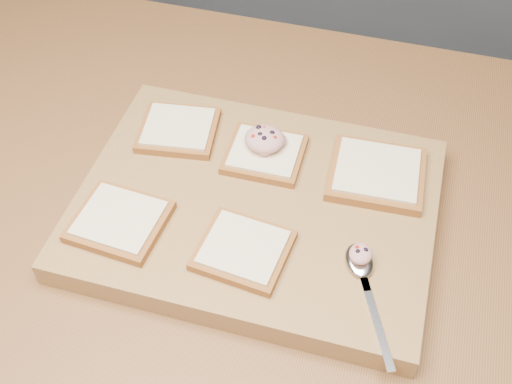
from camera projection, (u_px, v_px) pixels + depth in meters
island_counter at (296, 336)px, 1.28m from camera, size 2.00×0.80×0.90m
cutting_board at (256, 208)px, 0.90m from camera, size 0.49×0.37×0.04m
bread_far_left at (178, 129)px, 0.96m from camera, size 0.13×0.12×0.02m
bread_far_center at (265, 154)px, 0.93m from camera, size 0.11×0.10×0.02m
bread_far_right at (377, 173)px, 0.90m from camera, size 0.14×0.13×0.02m
bread_near_left at (120, 221)px, 0.85m from camera, size 0.12×0.12×0.02m
bread_near_center at (243, 250)px, 0.82m from camera, size 0.12×0.11×0.02m
tuna_salad_dollop at (265, 139)px, 0.92m from camera, size 0.06×0.05×0.03m
spoon at (362, 269)px, 0.80m from camera, size 0.09×0.17×0.01m
spoon_salad at (361, 254)px, 0.80m from camera, size 0.03×0.03×0.02m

